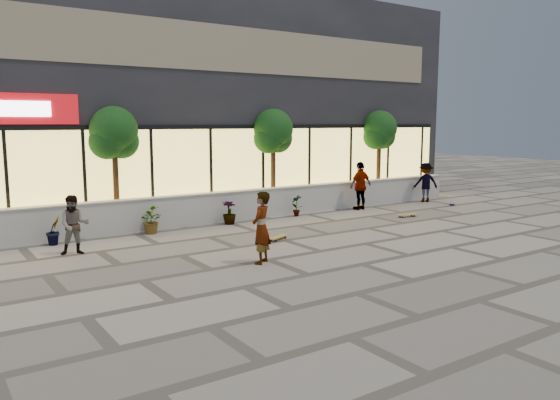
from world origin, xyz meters
TOP-DOWN VIEW (x-y plane):
  - ground at (0.00, 0.00)m, footprint 80.00×80.00m
  - planter_wall at (0.00, 7.00)m, footprint 22.00×0.42m
  - retail_building at (-0.00, 12.49)m, footprint 24.00×9.17m
  - shrub_b at (-5.70, 6.45)m, footprint 0.57×0.57m
  - shrub_c at (-2.90, 6.45)m, footprint 0.68×0.77m
  - shrub_d at (-0.10, 6.45)m, footprint 0.64×0.64m
  - shrub_e at (2.70, 6.45)m, footprint 0.46×0.35m
  - tree_midwest at (-3.50, 7.70)m, footprint 1.60×1.50m
  - tree_mideast at (2.50, 7.70)m, footprint 1.60×1.50m
  - tree_east at (8.00, 7.70)m, footprint 1.60×1.50m
  - skater_center at (-1.96, 1.46)m, footprint 0.77×0.72m
  - skater_left at (-5.49, 4.93)m, footprint 0.88×0.76m
  - skater_right_near at (5.69, 6.30)m, footprint 1.14×0.56m
  - skater_right_far at (9.45, 6.30)m, footprint 1.26×1.09m
  - skateboard_center at (-0.13, 3.44)m, footprint 0.89×0.55m
  - skateboard_right_near at (5.92, 4.04)m, footprint 0.88×0.34m
  - skateboard_right_far at (9.75, 5.10)m, footprint 0.71×0.62m

SIDE VIEW (x-z plane):
  - ground at x=0.00m, z-range 0.00..0.00m
  - skateboard_right_far at x=9.75m, z-range 0.03..0.12m
  - skateboard_right_near at x=5.92m, z-range 0.03..0.14m
  - skateboard_center at x=-0.13m, z-range 0.03..0.14m
  - shrub_b at x=-5.70m, z-range 0.00..0.81m
  - shrub_c at x=-2.90m, z-range 0.00..0.81m
  - shrub_d at x=-0.10m, z-range 0.00..0.81m
  - shrub_e at x=2.70m, z-range 0.00..0.81m
  - planter_wall at x=0.00m, z-range 0.00..1.04m
  - skater_left at x=-5.49m, z-range 0.00..1.56m
  - skater_right_far at x=9.45m, z-range 0.00..1.69m
  - skater_center at x=-1.96m, z-range 0.00..1.76m
  - skater_right_near at x=5.69m, z-range 0.00..1.89m
  - tree_midwest at x=-3.50m, z-range 1.03..4.94m
  - tree_mideast at x=2.50m, z-range 1.03..4.94m
  - tree_east at x=8.00m, z-range 1.03..4.94m
  - retail_building at x=0.00m, z-range 0.00..8.50m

